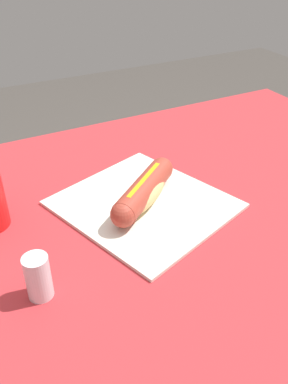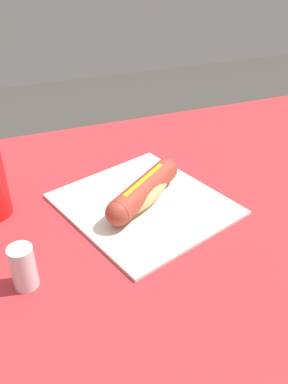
% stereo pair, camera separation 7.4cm
% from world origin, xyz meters
% --- Properties ---
extents(dining_table, '(1.23, 0.79, 0.74)m').
position_xyz_m(dining_table, '(0.00, 0.00, 0.61)').
color(dining_table, brown).
rests_on(dining_table, ground).
extents(paper_wrapper, '(0.34, 0.36, 0.01)m').
position_xyz_m(paper_wrapper, '(0.02, -0.02, 0.74)').
color(paper_wrapper, silver).
rests_on(paper_wrapper, dining_table).
extents(hot_dog, '(0.18, 0.15, 0.05)m').
position_xyz_m(hot_dog, '(0.02, -0.02, 0.77)').
color(hot_dog, '#E5BC75').
rests_on(hot_dog, paper_wrapper).
extents(salt_shaker, '(0.04, 0.04, 0.07)m').
position_xyz_m(salt_shaker, '(0.25, 0.11, 0.78)').
color(salt_shaker, silver).
rests_on(salt_shaker, dining_table).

